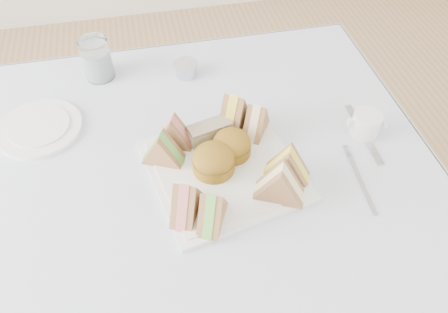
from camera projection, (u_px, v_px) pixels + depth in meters
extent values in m
plane|color=#9E7751|center=(215.00, 312.00, 1.50)|extent=(4.00, 4.00, 0.00)
cube|color=brown|center=(213.00, 260.00, 1.23)|extent=(0.90, 0.90, 0.74)
cube|color=silver|center=(210.00, 177.00, 0.95)|extent=(1.02, 1.02, 0.01)
cube|color=white|center=(224.00, 170.00, 0.95)|extent=(0.36, 0.36, 0.01)
cylinder|color=#9F721D|center=(214.00, 160.00, 0.92)|extent=(0.11, 0.11, 0.06)
cylinder|color=#9F721D|center=(232.00, 145.00, 0.95)|extent=(0.12, 0.12, 0.06)
cube|color=#C8BC8C|center=(210.00, 132.00, 0.99)|extent=(0.11, 0.06, 0.05)
cylinder|color=white|center=(40.00, 128.00, 1.04)|extent=(0.26, 0.26, 0.01)
cylinder|color=white|center=(97.00, 59.00, 1.13)|extent=(0.09, 0.09, 0.11)
cylinder|color=silver|center=(186.00, 70.00, 1.17)|extent=(0.07, 0.07, 0.04)
cube|color=silver|center=(363.00, 134.00, 1.03)|extent=(0.02, 0.20, 0.00)
cube|color=silver|center=(362.00, 185.00, 0.93)|extent=(0.02, 0.16, 0.00)
cylinder|color=white|center=(366.00, 124.00, 1.01)|extent=(0.07, 0.07, 0.06)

